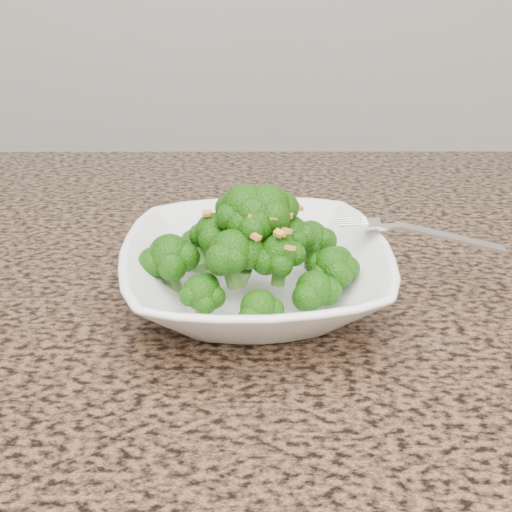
{
  "coord_description": "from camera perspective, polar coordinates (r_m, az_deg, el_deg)",
  "views": [
    {
      "loc": [
        0.1,
        -0.18,
        1.22
      ],
      "look_at": [
        0.1,
        0.35,
        0.95
      ],
      "focal_mm": 45.0,
      "sensor_mm": 36.0,
      "label": 1
    }
  ],
  "objects": [
    {
      "name": "granite_counter",
      "position": [
        0.59,
        -10.16,
        -7.78
      ],
      "size": [
        1.64,
        1.04,
        0.03
      ],
      "primitive_type": "cube",
      "color": "brown",
      "rests_on": "cabinet"
    },
    {
      "name": "fork",
      "position": [
        0.62,
        12.2,
        2.53
      ],
      "size": [
        0.18,
        0.04,
        0.01
      ],
      "primitive_type": null,
      "rotation": [
        0.0,
        0.0,
        -0.09
      ],
      "color": "silver",
      "rests_on": "bowl"
    },
    {
      "name": "bowl",
      "position": [
        0.6,
        0.0,
        -1.66
      ],
      "size": [
        0.27,
        0.27,
        0.06
      ],
      "primitive_type": "imported",
      "rotation": [
        0.0,
        0.0,
        0.08
      ],
      "color": "white",
      "rests_on": "granite_counter"
    },
    {
      "name": "garlic_topping",
      "position": [
        0.56,
        0.0,
        7.9
      ],
      "size": [
        0.13,
        0.13,
        0.01
      ],
      "primitive_type": null,
      "color": "gold",
      "rests_on": "broccoli_pile"
    },
    {
      "name": "broccoli_pile",
      "position": [
        0.57,
        0.0,
        4.2
      ],
      "size": [
        0.22,
        0.22,
        0.07
      ],
      "primitive_type": null,
      "color": "#1F5F0A",
      "rests_on": "bowl"
    }
  ]
}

